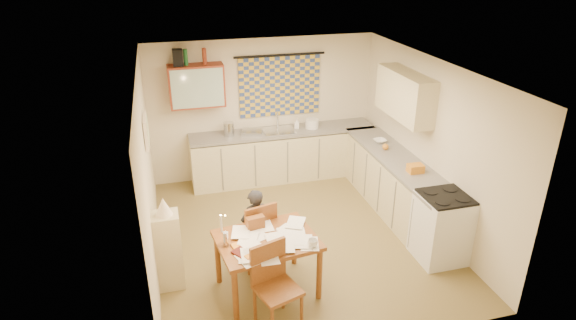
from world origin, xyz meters
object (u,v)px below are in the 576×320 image
object	(u,v)px
stove	(441,227)
dining_table	(267,264)
counter_right	(397,186)
shelf_stand	(169,250)
chair_far	(256,245)
counter_back	(283,155)
person	(255,228)

from	to	relation	value
stove	dining_table	distance (m)	2.40
counter_right	shelf_stand	xyz separation A→B (m)	(-3.54, -0.94, 0.06)
dining_table	shelf_stand	world-z (taller)	shelf_stand
stove	chair_far	xyz separation A→B (m)	(-2.43, 0.51, -0.18)
counter_back	person	world-z (taller)	person
stove	dining_table	xyz separation A→B (m)	(-2.40, -0.05, -0.10)
chair_far	shelf_stand	xyz separation A→B (m)	(-1.11, -0.15, 0.21)
dining_table	counter_back	bearing A→B (deg)	64.60
chair_far	person	distance (m)	0.25
chair_far	person	size ratio (longest dim) A/B	0.88
counter_right	shelf_stand	world-z (taller)	shelf_stand
counter_back	dining_table	bearing A→B (deg)	-108.12
stove	counter_right	bearing A→B (deg)	90.00
counter_right	person	xyz separation A→B (m)	(-2.43, -0.77, 0.10)
counter_right	dining_table	world-z (taller)	counter_right
stove	chair_far	world-z (taller)	chair_far
dining_table	chair_far	xyz separation A→B (m)	(-0.03, 0.56, -0.08)
dining_table	person	world-z (taller)	person
counter_right	stove	xyz separation A→B (m)	(-0.00, -1.30, 0.03)
person	shelf_stand	distance (m)	1.12
stove	shelf_stand	world-z (taller)	shelf_stand
chair_far	counter_back	bearing A→B (deg)	-126.65
counter_right	counter_back	bearing A→B (deg)	130.22
person	counter_right	bearing A→B (deg)	178.75
person	shelf_stand	world-z (taller)	person
counter_back	person	size ratio (longest dim) A/B	3.00
dining_table	person	bearing A→B (deg)	85.72
counter_back	stove	distance (m)	3.28
stove	dining_table	world-z (taller)	stove
counter_right	dining_table	distance (m)	2.75
chair_far	person	world-z (taller)	person
shelf_stand	counter_back	bearing A→B (deg)	50.75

